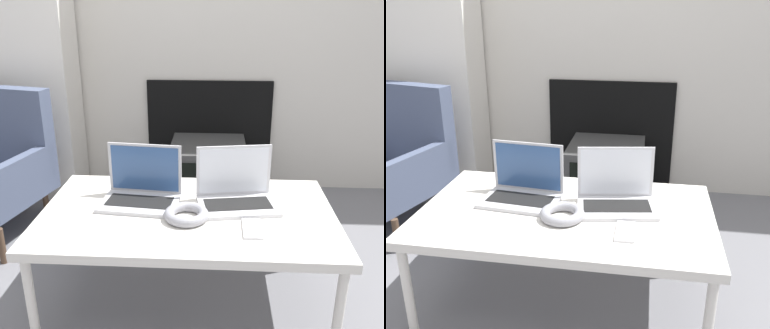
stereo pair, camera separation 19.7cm
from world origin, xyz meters
The scene contains 8 objects.
table centered at (0.00, 0.36, 0.41)m, with size 1.17×0.70×0.45m.
laptop_left centered at (-0.20, 0.44, 0.50)m, with size 0.34×0.24×0.23m.
laptop_right centered at (0.20, 0.44, 0.50)m, with size 0.35×0.26×0.23m.
headphones centered at (0.00, 0.29, 0.47)m, with size 0.17×0.17×0.04m.
phone centered at (0.25, 0.22, 0.45)m, with size 0.07×0.15×0.01m.
tv centered at (0.06, 1.40, 0.20)m, with size 0.47×0.49×0.39m.
armchair centered at (-1.18, 1.00, 0.37)m, with size 0.75×0.80×0.79m.
bookshelf centered at (-1.18, 1.49, 0.78)m, with size 0.75×0.32×1.56m.
Camera 2 is at (0.31, -1.16, 1.23)m, focal length 40.00 mm.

